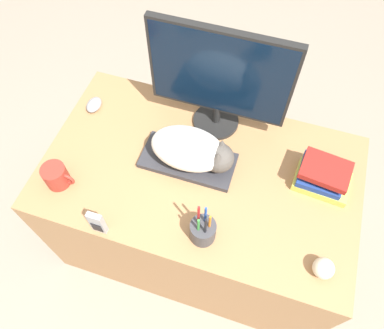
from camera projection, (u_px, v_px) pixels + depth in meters
The scene contains 11 objects.
ground_plane at pixel (176, 301), 1.96m from camera, with size 12.00×12.00×0.00m, color gray.
desk at pixel (199, 208), 1.85m from camera, with size 1.30×0.77×0.73m.
keyboard at pixel (188, 161), 1.55m from camera, with size 0.39×0.18×0.02m.
cat at pixel (193, 150), 1.47m from camera, with size 0.34×0.19×0.15m.
monitor at pixel (219, 78), 1.43m from camera, with size 0.56×0.20×0.50m.
computer_mouse at pixel (94, 105), 1.70m from camera, with size 0.06×0.09×0.04m.
coffee_mug at pixel (56, 176), 1.47m from camera, with size 0.13×0.10×0.10m.
pen_cup at pixel (203, 230), 1.35m from camera, with size 0.10×0.10×0.22m.
baseball at pixel (323, 268), 1.29m from camera, with size 0.08×0.08×0.08m.
phone at pixel (97, 223), 1.35m from camera, with size 0.06×0.02×0.13m.
book_stack at pixel (323, 176), 1.46m from camera, with size 0.22×0.18×0.12m.
Camera 1 is at (0.21, -0.37, 2.05)m, focal length 35.00 mm.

